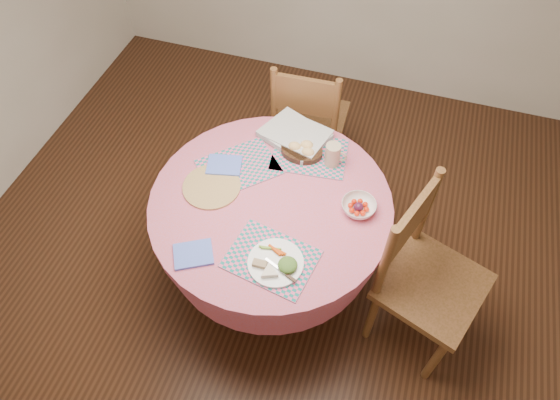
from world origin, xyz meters
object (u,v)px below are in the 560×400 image
at_px(chair_back, 308,120).
at_px(latte_mug, 333,155).
at_px(dining_table, 271,223).
at_px(fruit_bowl, 359,207).
at_px(wicker_trivet, 212,186).
at_px(chair_right, 424,275).
at_px(dinner_plate, 277,263).
at_px(bread_bowl, 302,150).

distance_m(chair_back, latte_mug, 0.67).
xyz_separation_m(dining_table, chair_back, (-0.03, 0.87, -0.04)).
bearing_deg(fruit_bowl, wicker_trivet, -173.60).
bearing_deg(fruit_bowl, chair_right, -20.43).
xyz_separation_m(chair_back, dinner_plate, (0.18, -1.21, 0.26)).
bearing_deg(bread_bowl, fruit_bowl, -36.99).
bearing_deg(bread_bowl, latte_mug, -6.50).
height_order(dining_table, wicker_trivet, wicker_trivet).
bearing_deg(dinner_plate, chair_back, 98.29).
xyz_separation_m(dinner_plate, latte_mug, (0.09, 0.68, 0.05)).
bearing_deg(bread_bowl, dinner_plate, -83.33).
bearing_deg(dinner_plate, wicker_trivet, 143.65).
bearing_deg(latte_mug, bread_bowl, 173.50).
bearing_deg(dinner_plate, latte_mug, 82.35).
bearing_deg(wicker_trivet, fruit_bowl, 6.40).
bearing_deg(chair_right, chair_back, 62.70).
relative_size(chair_right, latte_mug, 8.07).
bearing_deg(dinner_plate, bread_bowl, 96.67).
bearing_deg(chair_right, dining_table, 105.49).
xyz_separation_m(dining_table, fruit_bowl, (0.43, 0.08, 0.22)).
distance_m(chair_right, wicker_trivet, 1.16).
xyz_separation_m(wicker_trivet, latte_mug, (0.55, 0.34, 0.07)).
xyz_separation_m(dinner_plate, bread_bowl, (-0.08, 0.70, 0.01)).
bearing_deg(chair_back, bread_bowl, 98.31).
bearing_deg(chair_back, fruit_bowl, 118.37).
height_order(dining_table, dinner_plate, dinner_plate).
bearing_deg(latte_mug, wicker_trivet, -148.12).
bearing_deg(chair_back, wicker_trivet, 69.71).
relative_size(dining_table, dinner_plate, 4.78).
height_order(dining_table, chair_right, chair_right).
height_order(wicker_trivet, latte_mug, latte_mug).
xyz_separation_m(chair_back, wicker_trivet, (-0.29, -0.87, 0.24)).
xyz_separation_m(wicker_trivet, fruit_bowl, (0.75, 0.08, 0.02)).
distance_m(dining_table, fruit_bowl, 0.49).
relative_size(wicker_trivet, bread_bowl, 1.30).
distance_m(chair_right, chair_back, 1.27).
bearing_deg(dining_table, dinner_plate, -67.43).
xyz_separation_m(dining_table, dinner_plate, (0.14, -0.35, 0.22)).
distance_m(wicker_trivet, latte_mug, 0.66).
height_order(chair_right, wicker_trivet, chair_right).
bearing_deg(dining_table, wicker_trivet, -179.05).
distance_m(bread_bowl, fruit_bowl, 0.47).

